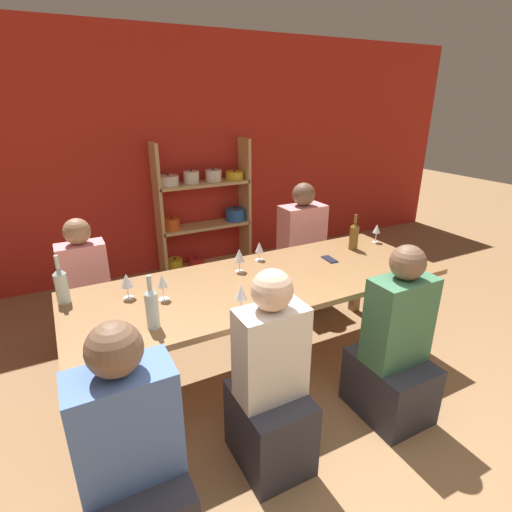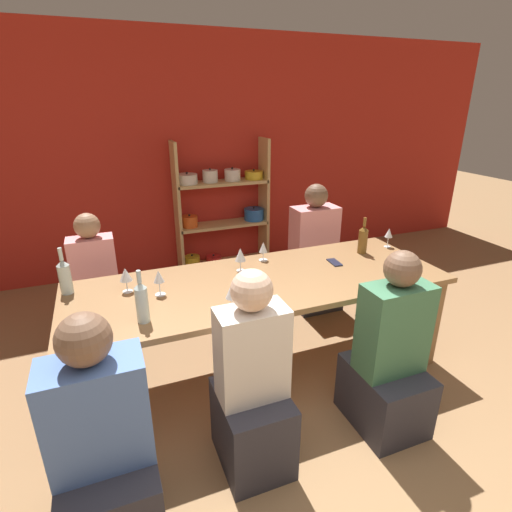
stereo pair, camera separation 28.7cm
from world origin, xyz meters
name	(u,v)px [view 1 (the left image)]	position (x,y,z in m)	size (l,w,h in m)	color
wall_back_red	(154,158)	(0.00, 3.83, 1.35)	(8.80, 0.06, 2.70)	red
shelf_unit	(203,213)	(0.49, 3.63, 0.69)	(1.13, 0.30, 1.54)	tan
dining_table	(262,290)	(0.14, 1.49, 0.69)	(2.69, 0.96, 0.77)	olive
wine_bottle_green	(152,307)	(-0.71, 1.22, 0.90)	(0.07, 0.07, 0.32)	#B2C6C1
wine_bottle_dark	(354,236)	(1.13, 1.68, 0.89)	(0.08, 0.08, 0.31)	brown
wine_bottle_amber	(61,285)	(-1.14, 1.78, 0.89)	(0.08, 0.08, 0.32)	#B2C6C1
wine_glass_white_a	(259,248)	(0.29, 1.83, 0.87)	(0.07, 0.07, 0.15)	white
wine_glass_red_a	(162,282)	(-0.57, 1.53, 0.90)	(0.07, 0.07, 0.18)	white
wine_glass_red_b	(239,256)	(0.06, 1.70, 0.90)	(0.08, 0.08, 0.18)	white
wine_glass_empty_a	(377,229)	(1.42, 1.72, 0.89)	(0.07, 0.07, 0.17)	white
wine_glass_empty_b	(127,281)	(-0.77, 1.65, 0.89)	(0.08, 0.08, 0.17)	white
wine_glass_empty_c	(241,293)	(-0.19, 1.15, 0.90)	(0.08, 0.08, 0.18)	white
cell_phone	(330,259)	(0.80, 1.57, 0.78)	(0.08, 0.16, 0.01)	#1E2338
person_near_a	(133,471)	(-0.99, 0.62, 0.43)	(0.43, 0.54, 1.19)	#2D2D38
person_far_a	(90,308)	(-0.98, 2.29, 0.44)	(0.35, 0.43, 1.17)	#2D2D38
person_near_b	(270,396)	(-0.22, 0.73, 0.45)	(0.37, 0.46, 1.21)	#2D2D38
person_far_b	(301,260)	(1.04, 2.33, 0.45)	(0.44, 0.55, 1.24)	#2D2D38
person_near_c	(394,356)	(0.67, 0.71, 0.44)	(0.40, 0.51, 1.20)	#2D2D38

